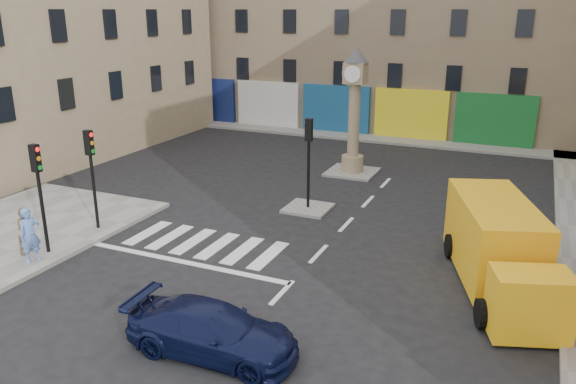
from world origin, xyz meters
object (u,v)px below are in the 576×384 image
Objects in this scene: traffic_light_left_near at (39,181)px; clock_pillar at (354,104)px; yellow_van at (499,248)px; traffic_light_left_far at (91,164)px; traffic_light_island at (309,149)px; navy_sedan at (212,330)px; pedestrian_blue at (30,235)px; pedestrian_tan at (27,230)px.

traffic_light_left_near is 0.61× the size of clock_pillar.
traffic_light_left_far is at bearing 167.36° from yellow_van.
traffic_light_island is 10.76m from navy_sedan.
traffic_light_island is 10.65m from pedestrian_blue.
traffic_light_island is 2.06× the size of pedestrian_blue.
traffic_light_left_near is 2.40m from traffic_light_left_far.
yellow_van reaches higher than pedestrian_blue.
traffic_light_left_near is 1.00× the size of traffic_light_island.
pedestrian_blue is at bearing -87.66° from traffic_light_left_far.
pedestrian_blue is at bearing -80.16° from traffic_light_left_near.
traffic_light_left_far reaches higher than pedestrian_tan.
traffic_light_left_near is at bearing 69.53° from navy_sedan.
traffic_light_left_far is 0.61× the size of clock_pillar.
pedestrian_tan is (-0.68, 0.47, -0.11)m from pedestrian_blue.
traffic_light_left_near reaches higher than pedestrian_blue.
clock_pillar is (0.00, 6.00, 0.96)m from traffic_light_island.
yellow_van is at bearing -88.64° from pedestrian_tan.
clock_pillar is at bearing 108.93° from yellow_van.
clock_pillar is at bearing -40.71° from pedestrian_tan.
yellow_van is at bearing -52.21° from clock_pillar.
traffic_light_island reaches higher than yellow_van.
clock_pillar is at bearing 3.72° from navy_sedan.
clock_pillar is at bearing -1.96° from pedestrian_blue.
yellow_van is 14.59m from pedestrian_blue.
traffic_light_left_far is 9.69m from navy_sedan.
clock_pillar is (6.30, 13.80, 0.93)m from traffic_light_left_near.
traffic_light_island is at bearing -14.80° from pedestrian_blue.
pedestrian_tan is (-0.55, -0.27, -1.68)m from traffic_light_left_near.
traffic_light_left_far is 8.30m from traffic_light_island.
pedestrian_tan is at bearing -115.97° from clock_pillar.
traffic_light_left_near is 8.69m from navy_sedan.
traffic_light_island reaches higher than pedestrian_blue.
traffic_light_left_far is at bearing 55.61° from navy_sedan.
traffic_light_left_near is at bearing 30.88° from pedestrian_blue.
yellow_van is (7.66, -3.88, -1.40)m from traffic_light_island.
pedestrian_blue is (0.13, -3.14, -1.57)m from traffic_light_left_far.
navy_sedan is 0.62× the size of yellow_van.
pedestrian_blue reaches higher than navy_sedan.
traffic_light_island is 0.54× the size of yellow_van.
clock_pillar reaches higher than traffic_light_left_near.
clock_pillar reaches higher than traffic_light_left_far.
traffic_light_left_far is 2.35× the size of pedestrian_tan.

